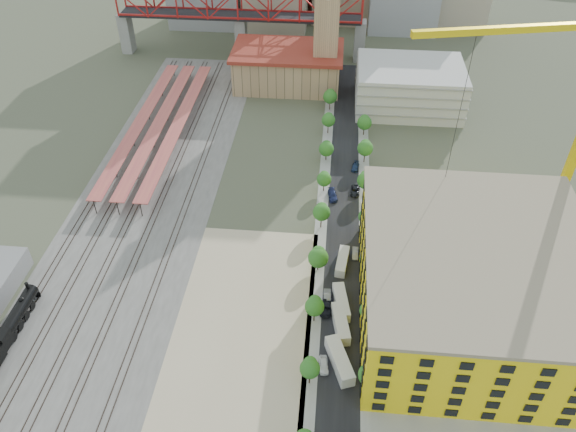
# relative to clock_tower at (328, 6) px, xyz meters

# --- Properties ---
(ground) EXTENTS (400.00, 400.00, 0.00)m
(ground) POSITION_rel_clock_tower_xyz_m (-8.00, -79.99, -28.70)
(ground) COLOR #474C38
(ground) RESTS_ON ground
(ballast_strip) EXTENTS (36.00, 165.00, 0.06)m
(ballast_strip) POSITION_rel_clock_tower_xyz_m (-44.00, -62.49, -28.67)
(ballast_strip) COLOR #605E59
(ballast_strip) RESTS_ON ground
(dirt_lot) EXTENTS (28.00, 67.00, 0.06)m
(dirt_lot) POSITION_rel_clock_tower_xyz_m (-12.00, -111.49, -28.67)
(dirt_lot) COLOR tan
(dirt_lot) RESTS_ON ground
(street_asphalt) EXTENTS (12.00, 170.00, 0.06)m
(street_asphalt) POSITION_rel_clock_tower_xyz_m (8.00, -64.99, -28.67)
(street_asphalt) COLOR black
(street_asphalt) RESTS_ON ground
(sidewalk_west) EXTENTS (3.00, 170.00, 0.04)m
(sidewalk_west) POSITION_rel_clock_tower_xyz_m (2.50, -64.99, -28.68)
(sidewalk_west) COLOR gray
(sidewalk_west) RESTS_ON ground
(sidewalk_east) EXTENTS (3.00, 170.00, 0.04)m
(sidewalk_east) POSITION_rel_clock_tower_xyz_m (13.50, -64.99, -28.68)
(sidewalk_east) COLOR gray
(sidewalk_east) RESTS_ON ground
(construction_pad) EXTENTS (50.00, 90.00, 0.06)m
(construction_pad) POSITION_rel_clock_tower_xyz_m (37.00, -99.99, -28.67)
(construction_pad) COLOR gray
(construction_pad) RESTS_ON ground
(rail_tracks) EXTENTS (26.56, 160.00, 0.18)m
(rail_tracks) POSITION_rel_clock_tower_xyz_m (-45.80, -62.49, -28.55)
(rail_tracks) COLOR #382B23
(rail_tracks) RESTS_ON ground
(platform_canopies) EXTENTS (16.00, 80.00, 4.12)m
(platform_canopies) POSITION_rel_clock_tower_xyz_m (-49.00, -34.99, -24.70)
(platform_canopies) COLOR #C7624C
(platform_canopies) RESTS_ON ground
(station_hall) EXTENTS (38.00, 24.00, 13.10)m
(station_hall) POSITION_rel_clock_tower_xyz_m (-13.00, 2.01, -22.03)
(station_hall) COLOR tan
(station_hall) RESTS_ON ground
(clock_tower) EXTENTS (12.00, 12.00, 52.00)m
(clock_tower) POSITION_rel_clock_tower_xyz_m (0.00, 0.00, 0.00)
(clock_tower) COLOR tan
(clock_tower) RESTS_ON ground
(parking_garage) EXTENTS (34.00, 26.00, 14.00)m
(parking_garage) POSITION_rel_clock_tower_xyz_m (28.00, -9.99, -21.70)
(parking_garage) COLOR silver
(parking_garage) RESTS_ON ground
(truss_bridge) EXTENTS (94.00, 9.60, 25.60)m
(truss_bridge) POSITION_rel_clock_tower_xyz_m (-33.00, 25.01, -9.83)
(truss_bridge) COLOR gray
(truss_bridge) RESTS_ON ground
(construction_building) EXTENTS (44.60, 50.60, 18.80)m
(construction_building) POSITION_rel_clock_tower_xyz_m (34.00, -99.99, -19.29)
(construction_building) COLOR yellow
(construction_building) RESTS_ON ground
(street_trees) EXTENTS (15.40, 124.40, 8.00)m
(street_trees) POSITION_rel_clock_tower_xyz_m (8.00, -74.99, -28.70)
(street_trees) COLOR #215F1C
(street_trees) RESTS_ON ground
(distant_hills) EXTENTS (647.00, 264.00, 227.00)m
(distant_hills) POSITION_rel_clock_tower_xyz_m (37.28, 180.01, -108.23)
(distant_hills) COLOR #4C6B59
(distant_hills) RESTS_ON ground
(locomotive) EXTENTS (3.07, 23.67, 5.92)m
(locomotive) POSITION_rel_clock_tower_xyz_m (-58.00, -114.20, -26.49)
(locomotive) COLOR black
(locomotive) RESTS_ON ground
(site_trailer_a) EXTENTS (6.13, 10.73, 2.85)m
(site_trailer_a) POSITION_rel_clock_tower_xyz_m (8.00, -115.54, -27.27)
(site_trailer_a) COLOR silver
(site_trailer_a) RESTS_ON ground
(site_trailer_b) EXTENTS (4.25, 9.92, 2.63)m
(site_trailer_b) POSITION_rel_clock_tower_xyz_m (8.00, -106.40, -27.38)
(site_trailer_b) COLOR silver
(site_trailer_b) RESTS_ON ground
(site_trailer_c) EXTENTS (4.07, 9.67, 2.57)m
(site_trailer_c) POSITION_rel_clock_tower_xyz_m (8.00, -100.55, -27.41)
(site_trailer_c) COLOR silver
(site_trailer_c) RESTS_ON ground
(site_trailer_d) EXTENTS (3.28, 8.81, 2.35)m
(site_trailer_d) POSITION_rel_clock_tower_xyz_m (8.00, -88.01, -27.52)
(site_trailer_d) COLOR silver
(site_trailer_d) RESTS_ON ground
(car_0) EXTENTS (2.23, 4.48, 1.47)m
(car_0) POSITION_rel_clock_tower_xyz_m (5.00, -116.33, -27.96)
(car_0) COLOR white
(car_0) RESTS_ON ground
(car_1) EXTENTS (1.78, 4.45, 1.44)m
(car_1) POSITION_rel_clock_tower_xyz_m (5.00, -98.82, -27.98)
(car_1) COLOR gray
(car_1) RESTS_ON ground
(car_2) EXTENTS (3.19, 5.47, 1.43)m
(car_2) POSITION_rel_clock_tower_xyz_m (5.00, -102.04, -27.98)
(car_2) COLOR black
(car_2) RESTS_ON ground
(car_3) EXTENTS (3.03, 5.62, 1.55)m
(car_3) POSITION_rel_clock_tower_xyz_m (5.00, -62.74, -27.92)
(car_3) COLOR navy
(car_3) RESTS_ON ground
(car_5) EXTENTS (1.45, 4.04, 1.32)m
(car_5) POSITION_rel_clock_tower_xyz_m (11.00, -84.45, -28.03)
(car_5) COLOR #A7A6AB
(car_5) RESTS_ON ground
(car_6) EXTENTS (2.71, 5.29, 1.43)m
(car_6) POSITION_rel_clock_tower_xyz_m (11.00, -60.13, -27.98)
(car_6) COLOR black
(car_6) RESTS_ON ground
(car_7) EXTENTS (2.50, 4.75, 1.31)m
(car_7) POSITION_rel_clock_tower_xyz_m (11.00, -48.71, -28.04)
(car_7) COLOR #1A2C4E
(car_7) RESTS_ON ground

